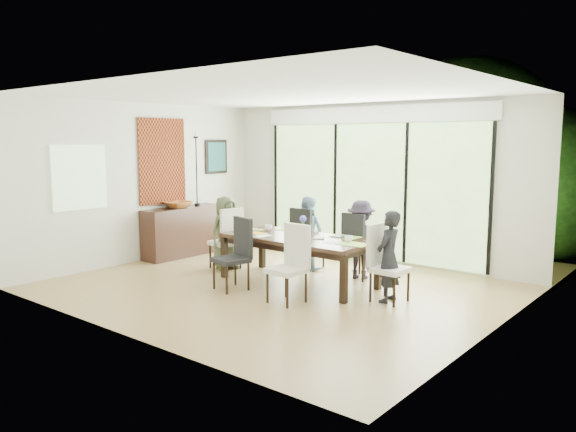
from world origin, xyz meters
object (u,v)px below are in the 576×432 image
Objects in this scene: cup_b at (302,236)px; chair_far_right at (362,245)px; chair_far_left at (308,238)px; chair_near_right at (287,264)px; chair_right_end at (390,263)px; person_right_end at (389,256)px; cup_c at (348,239)px; laptop at (250,231)px; vase at (303,233)px; chair_left_end at (225,238)px; cup_a at (268,228)px; bowl at (178,205)px; person_far_left at (308,233)px; sideboard at (183,231)px; person_left_end at (226,233)px; chair_near_left at (231,254)px; person_far_right at (361,240)px; table_top at (298,238)px.

chair_far_right is at bearing 67.17° from cup_b.
chair_far_left is 1.96m from chair_near_right.
person_right_end is (-0.02, -0.00, 0.09)m from chair_right_end.
person_right_end is at bearing -8.37° from cup_c.
chair_far_right is at bearing 5.86° from laptop.
chair_far_right is at bearing 57.99° from vase.
chair_right_end is 0.09m from person_right_end.
chair_left_end is at bearing 92.64° from chair_right_end.
cup_a is 2.13m from bowl.
bowl is (-2.37, -0.68, 0.34)m from person_far_left.
chair_right_end is 4.33m from sideboard.
person_far_left is at bearing -43.05° from person_left_end.
laptop is (-1.40, -0.95, 0.20)m from chair_far_right.
chair_far_right is at bearing 122.45° from chair_left_end.
chair_far_left is 1.05m from laptop.
chair_left_end is at bearing 176.53° from cup_b.
chair_far_right is 2.02m from chair_near_left.
sideboard is (-2.32, 1.12, -0.07)m from chair_near_left.
chair_far_left is 0.09m from person_far_left.
person_right_end is 2.55× the size of bowl.
person_far_right reaches higher than chair_far_right.
person_far_left reaches higher than cup_a.
person_right_end reaches higher than cup_b.
person_far_right is 1.02m from cup_b.
vase is (-1.43, 0.05, 0.15)m from person_right_end.
vase is at bearing -18.84° from laptop.
chair_near_right is 2.16m from person_left_end.
chair_right_end is 11.00× the size of cup_b.
sideboard is at bearing 141.70° from laptop.
chair_near_right is at bearing 14.29° from chair_near_left.
cup_b is (-1.35, -0.10, 0.23)m from chair_right_end.
chair_near_left reaches higher than cup_b.
table_top is at bearing 119.57° from chair_far_left.
cup_c is at bearing -2.33° from sideboard.
bowl is at bearing -86.44° from chair_left_end.
vase is at bearing -1.95° from bowl.
chair_near_right is 0.85× the size of person_left_end.
chair_near_right reaches higher than cup_a.
chair_right_end and chair_far_left have the same top height.
person_right_end is (2.98, -0.00, 0.09)m from chair_left_end.
chair_far_left is 0.85× the size of person_right_end.
cup_b is at bearing -56.31° from vase.
person_left_end reaches higher than chair_left_end.
person_left_end reaches higher than chair_near_right.
person_left_end is 1.32m from person_far_left.
chair_left_end is 0.85× the size of person_right_end.
chair_right_end is 1.37m from cup_b.
person_far_left is 1.00m from person_far_right.
chair_near_right reaches higher than sideboard.
person_right_end is 12.90× the size of cup_b.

